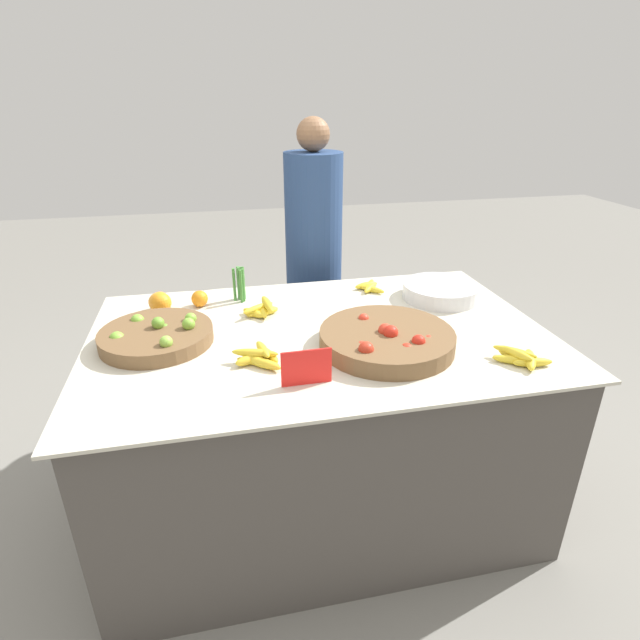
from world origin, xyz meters
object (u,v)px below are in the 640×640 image
Objects in this scene: lime_bowl at (156,336)px; metal_bowl at (440,291)px; price_sign at (307,367)px; vendor_person at (314,279)px; tomato_basket at (387,339)px.

lime_bowl reaches higher than metal_bowl.
price_sign is (0.47, -0.39, 0.03)m from lime_bowl.
price_sign reaches higher than lime_bowl.
vendor_person is at bearing 76.72° from price_sign.
lime_bowl is 1.23× the size of metal_bowl.
metal_bowl is at bearing 45.82° from tomato_basket.
lime_bowl is at bearing -171.13° from metal_bowl.
vendor_person reaches higher than tomato_basket.
vendor_person is at bearing 93.12° from tomato_basket.
lime_bowl is 1.10m from vendor_person.
lime_bowl is at bearing -132.47° from vendor_person.
vendor_person is (-0.43, 0.62, -0.13)m from metal_bowl.
price_sign is (-0.32, -0.18, 0.03)m from tomato_basket.
vendor_person is (0.26, 1.19, -0.15)m from price_sign.
price_sign is at bearing -39.22° from lime_bowl.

